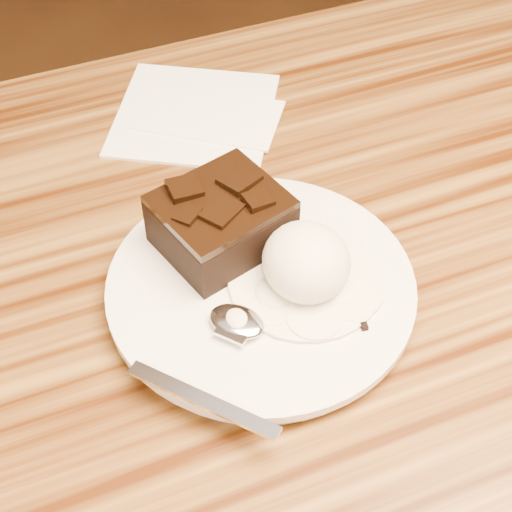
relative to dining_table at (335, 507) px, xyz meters
name	(u,v)px	position (x,y,z in m)	size (l,w,h in m)	color
dining_table	(335,507)	(0.00, 0.00, 0.00)	(1.20, 0.80, 0.75)	black
plate	(261,291)	(-0.08, 0.03, 0.38)	(0.24, 0.24, 0.02)	white
brownie	(221,224)	(-0.09, 0.08, 0.42)	(0.09, 0.08, 0.04)	black
ice_cream_scoop	(306,262)	(-0.05, 0.02, 0.42)	(0.07, 0.07, 0.06)	white
melt_puddle	(305,281)	(-0.05, 0.02, 0.40)	(0.12, 0.12, 0.00)	white
spoon	(237,323)	(-0.11, 0.00, 0.40)	(0.03, 0.17, 0.01)	silver
napkin	(194,113)	(-0.05, 0.27, 0.38)	(0.15, 0.15, 0.01)	white
crumb_a	(364,327)	(-0.03, -0.04, 0.40)	(0.01, 0.01, 0.00)	black
crumb_b	(274,260)	(-0.06, 0.05, 0.40)	(0.01, 0.01, 0.00)	black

